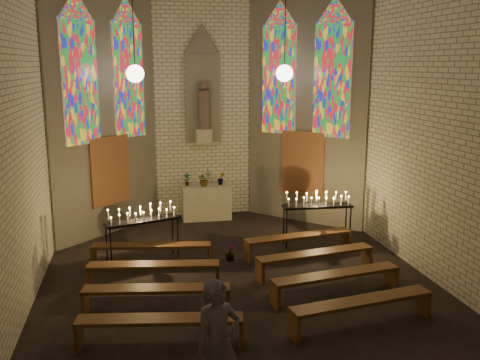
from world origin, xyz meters
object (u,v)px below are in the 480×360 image
altar (206,202)px  votive_stand_right (317,202)px  visitor (218,345)px  votive_stand_left (142,217)px  aisle_flower_pot (230,253)px

altar → votive_stand_right: size_ratio=0.80×
visitor → votive_stand_right: bearing=39.4°
votive_stand_left → votive_stand_right: votive_stand_right is taller
aisle_flower_pot → visitor: bearing=-102.0°
votive_stand_left → votive_stand_right: size_ratio=0.99×
altar → votive_stand_left: votive_stand_left is taller
altar → votive_stand_left: bearing=-120.8°
altar → visitor: 8.79m
aisle_flower_pot → visitor: 5.39m
votive_stand_left → votive_stand_right: bearing=-14.0°
votive_stand_right → visitor: 6.85m
votive_stand_right → altar: bearing=133.6°
votive_stand_left → visitor: 5.62m
altar → aisle_flower_pot: size_ratio=3.71×
altar → votive_stand_left: size_ratio=0.81×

